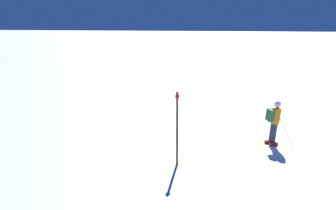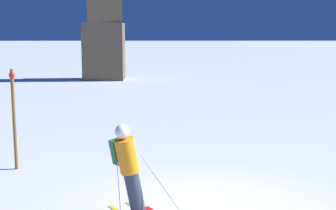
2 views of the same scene
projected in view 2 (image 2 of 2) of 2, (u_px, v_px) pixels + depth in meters
skier at (129, 167)px, 8.01m from camera, size 1.46×1.63×1.76m
rock_pillar at (103, 12)px, 31.11m from camera, size 2.69×2.36×10.83m
trail_marker at (14, 116)px, 10.99m from camera, size 0.13×0.13×2.40m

